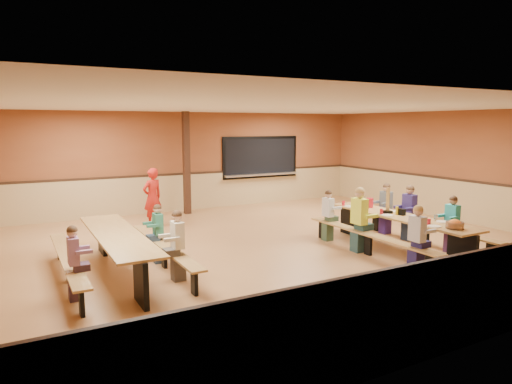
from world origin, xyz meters
TOP-DOWN VIEW (x-y plane):
  - ground at (0.00, 0.00)m, footprint 12.00×12.00m
  - room_envelope at (0.00, 0.00)m, footprint 12.04×10.04m
  - kitchen_pass_through at (2.60, 4.96)m, footprint 2.78×0.28m
  - structural_post at (-0.20, 4.40)m, footprint 0.18×0.18m
  - cafeteria_table_main at (2.33, -1.49)m, footprint 1.91×3.70m
  - cafeteria_table_second at (-3.20, -0.33)m, footprint 1.91×3.70m
  - seated_child_white_left at (1.51, -2.72)m, footprint 0.36×0.30m
  - seated_adult_yellow at (1.51, -1.20)m, footprint 0.42×0.35m
  - seated_child_grey_left at (1.51, -0.15)m, footprint 0.34×0.28m
  - seated_child_teal_right at (3.16, -2.14)m, footprint 0.35×0.28m
  - seated_child_navy_right at (3.16, -1.00)m, footprint 0.39×0.32m
  - seated_child_char_right at (3.16, -0.26)m, footprint 0.37×0.30m
  - seated_child_purple_sec at (-4.02, -1.23)m, footprint 0.33×0.27m
  - seated_child_green_sec at (-2.37, 0.02)m, footprint 0.32×0.26m
  - seated_child_tan_sec at (-2.37, -1.11)m, footprint 0.36×0.29m
  - standing_woman at (-1.58, 3.18)m, footprint 0.65×0.53m
  - punch_pitcher at (2.41, -0.51)m, footprint 0.16×0.16m
  - chip_bowl at (2.30, -2.87)m, footprint 0.32×0.32m
  - napkin_dispenser at (2.40, -1.49)m, footprint 0.10×0.14m
  - condiment_mustard at (2.34, -1.41)m, footprint 0.06×0.06m
  - condiment_ketchup at (2.34, -1.94)m, footprint 0.06×0.06m
  - table_paddle at (2.27, -1.21)m, footprint 0.16×0.16m
  - place_settings at (2.33, -1.49)m, footprint 0.65×3.30m

SIDE VIEW (x-z plane):
  - ground at x=0.00m, z-range 0.00..0.00m
  - cafeteria_table_main at x=2.33m, z-range 0.16..0.90m
  - cafeteria_table_second at x=-3.20m, z-range 0.16..0.90m
  - seated_child_green_sec at x=-2.37m, z-range 0.00..1.11m
  - seated_child_purple_sec at x=-4.02m, z-range 0.00..1.13m
  - seated_child_grey_left at x=1.51m, z-range 0.00..1.14m
  - seated_child_teal_right at x=3.16m, z-range 0.00..1.16m
  - seated_child_tan_sec at x=-2.37m, z-range 0.00..1.19m
  - seated_child_white_left at x=1.51m, z-range 0.00..1.20m
  - seated_child_char_right at x=3.16m, z-range 0.00..1.21m
  - seated_child_navy_right at x=3.16m, z-range 0.00..1.25m
  - seated_adult_yellow at x=1.51m, z-range 0.00..1.32m
  - room_envelope at x=0.00m, z-range -0.82..2.20m
  - standing_woman at x=-1.58m, z-range 0.00..1.52m
  - place_settings at x=2.33m, z-range 0.74..0.85m
  - napkin_dispenser at x=2.40m, z-range 0.74..0.87m
  - chip_bowl at x=2.30m, z-range 0.74..0.89m
  - condiment_mustard at x=2.34m, z-range 0.74..0.91m
  - condiment_ketchup at x=2.34m, z-range 0.74..0.91m
  - punch_pitcher at x=2.41m, z-range 0.74..0.96m
  - table_paddle at x=2.27m, z-range 0.60..1.16m
  - kitchen_pass_through at x=2.60m, z-range 0.80..2.18m
  - structural_post at x=-0.20m, z-range 0.00..3.00m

